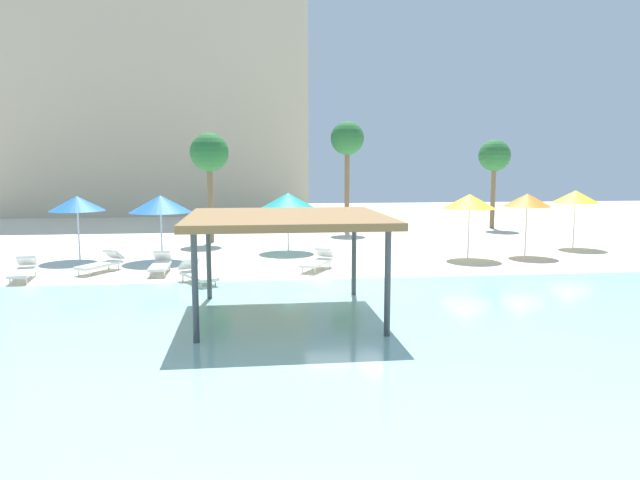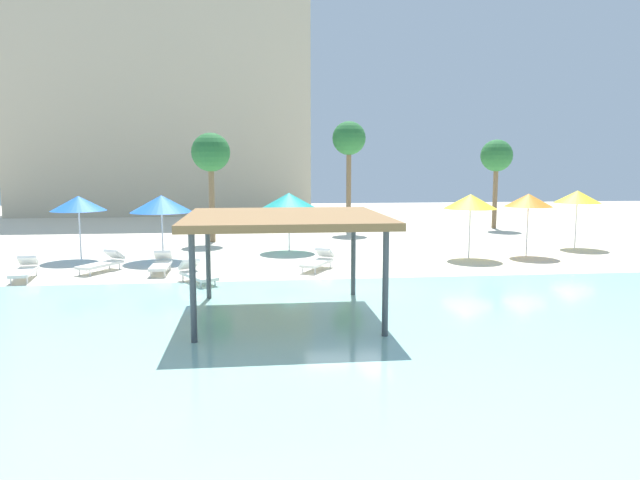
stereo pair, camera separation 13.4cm
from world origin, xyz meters
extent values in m
plane|color=beige|center=(0.00, 0.00, 0.00)|extent=(80.00, 80.00, 0.00)
cube|color=#99D1C6|center=(0.00, -5.25, 0.02)|extent=(44.00, 13.50, 0.04)
cylinder|color=#42474C|center=(-4.14, -0.86, 1.21)|extent=(0.14, 0.14, 2.42)
cylinder|color=#42474C|center=(0.04, -0.86, 1.21)|extent=(0.14, 0.14, 2.42)
cylinder|color=#42474C|center=(-4.14, -5.04, 1.21)|extent=(0.14, 0.14, 2.42)
cylinder|color=#42474C|center=(0.04, -5.04, 1.21)|extent=(0.14, 0.14, 2.42)
cube|color=olive|center=(-2.05, -2.95, 2.51)|extent=(4.88, 4.88, 0.18)
cylinder|color=silver|center=(5.97, 5.44, 1.03)|extent=(0.06, 0.06, 2.05)
cone|color=yellow|center=(5.97, 5.44, 2.35)|extent=(2.16, 2.16, 0.59)
cylinder|color=silver|center=(-6.52, 6.40, 0.97)|extent=(0.06, 0.06, 1.94)
cone|color=blue|center=(-6.52, 6.40, 2.28)|extent=(2.48, 2.48, 0.68)
cylinder|color=silver|center=(11.98, 7.81, 1.04)|extent=(0.06, 0.06, 2.09)
cone|color=yellow|center=(11.98, 7.81, 2.37)|extent=(2.07, 2.07, 0.57)
cylinder|color=silver|center=(8.63, 5.80, 1.04)|extent=(0.06, 0.06, 2.09)
cone|color=orange|center=(8.63, 5.80, 2.36)|extent=(1.98, 1.98, 0.54)
cylinder|color=silver|center=(-1.29, 8.29, 0.97)|extent=(0.06, 0.06, 1.94)
cone|color=teal|center=(-1.29, 8.29, 2.27)|extent=(2.40, 2.40, 0.66)
cylinder|color=silver|center=(-9.86, 6.91, 1.00)|extent=(0.06, 0.06, 1.99)
cone|color=blue|center=(-9.86, 6.91, 2.29)|extent=(2.17, 2.17, 0.60)
cylinder|color=white|center=(-5.91, 2.71, 0.11)|extent=(0.05, 0.05, 0.22)
cylinder|color=white|center=(-6.39, 2.70, 0.11)|extent=(0.05, 0.05, 0.22)
cylinder|color=white|center=(-5.93, 4.15, 0.11)|extent=(0.05, 0.05, 0.22)
cylinder|color=white|center=(-6.41, 4.14, 0.11)|extent=(0.05, 0.05, 0.22)
cube|color=white|center=(-6.16, 3.43, 0.27)|extent=(0.62, 1.81, 0.10)
cube|color=white|center=(-6.17, 4.17, 0.55)|extent=(0.61, 0.52, 0.40)
cylinder|color=white|center=(-4.08, 0.86, 0.11)|extent=(0.05, 0.05, 0.22)
cylinder|color=white|center=(-4.50, 0.62, 0.11)|extent=(0.05, 0.05, 0.22)
cylinder|color=white|center=(-4.78, 2.11, 0.11)|extent=(0.05, 0.05, 0.22)
cylinder|color=white|center=(-5.20, 1.88, 0.11)|extent=(0.05, 0.05, 0.22)
cube|color=white|center=(-4.64, 1.37, 0.27)|extent=(1.40, 1.86, 0.10)
cube|color=white|center=(-5.00, 2.02, 0.55)|extent=(0.77, 0.74, 0.40)
cylinder|color=white|center=(-0.71, 2.67, 0.11)|extent=(0.05, 0.05, 0.22)
cylinder|color=white|center=(-1.13, 2.90, 0.11)|extent=(0.05, 0.05, 0.22)
cylinder|color=white|center=(-0.01, 3.93, 0.11)|extent=(0.05, 0.05, 0.22)
cylinder|color=white|center=(-0.43, 4.16, 0.11)|extent=(0.05, 0.05, 0.22)
cube|color=white|center=(-0.57, 3.42, 0.27)|extent=(1.40, 1.86, 0.10)
cube|color=white|center=(-0.21, 4.06, 0.55)|extent=(0.77, 0.74, 0.40)
cylinder|color=white|center=(-8.51, 3.16, 0.11)|extent=(0.05, 0.05, 0.22)
cylinder|color=white|center=(-8.93, 3.40, 0.11)|extent=(0.05, 0.05, 0.22)
cylinder|color=white|center=(-7.80, 4.41, 0.11)|extent=(0.05, 0.05, 0.22)
cylinder|color=white|center=(-8.21, 4.65, 0.11)|extent=(0.05, 0.05, 0.22)
cube|color=white|center=(-8.36, 3.91, 0.27)|extent=(1.41, 1.86, 0.10)
cube|color=white|center=(-7.99, 4.55, 0.55)|extent=(0.77, 0.74, 0.40)
cylinder|color=white|center=(-10.17, 2.03, 0.11)|extent=(0.05, 0.05, 0.22)
cylinder|color=white|center=(-10.65, 1.96, 0.11)|extent=(0.05, 0.05, 0.22)
cylinder|color=white|center=(-10.39, 3.46, 0.11)|extent=(0.05, 0.05, 0.22)
cylinder|color=white|center=(-10.86, 3.38, 0.11)|extent=(0.05, 0.05, 0.22)
cube|color=white|center=(-10.52, 2.71, 0.27)|extent=(0.86, 1.87, 0.10)
cube|color=white|center=(-10.63, 3.44, 0.55)|extent=(0.67, 0.59, 0.40)
cylinder|color=brown|center=(2.58, 15.53, 2.49)|extent=(0.28, 0.28, 4.98)
sphere|color=#286B33|center=(2.58, 15.53, 5.33)|extent=(1.90, 1.90, 1.90)
cylinder|color=brown|center=(-4.90, 11.78, 2.05)|extent=(0.28, 0.28, 4.09)
sphere|color=#286B33|center=(-4.90, 11.78, 4.44)|extent=(1.90, 1.90, 1.90)
cylinder|color=brown|center=(11.63, 16.19, 2.01)|extent=(0.28, 0.28, 4.03)
sphere|color=#286B33|center=(11.63, 16.19, 4.38)|extent=(1.90, 1.90, 1.90)
cube|color=beige|center=(-9.69, 31.16, 10.37)|extent=(22.33, 9.35, 20.73)
camera|label=1|loc=(-2.95, -17.35, 3.84)|focal=32.55mm
camera|label=2|loc=(-2.82, -17.36, 3.84)|focal=32.55mm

